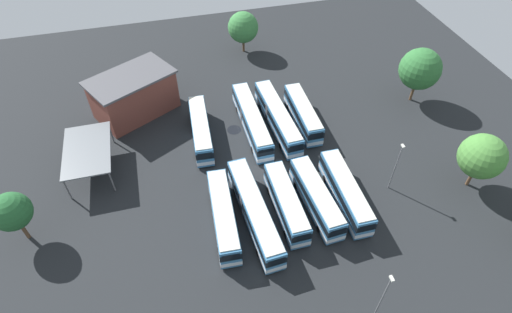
{
  "coord_description": "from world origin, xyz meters",
  "views": [
    {
      "loc": [
        37.57,
        -11.63,
        42.21
      ],
      "look_at": [
        -1.12,
        -1.4,
        1.57
      ],
      "focal_mm": 28.64,
      "sensor_mm": 36.0,
      "label": 1
    }
  ],
  "objects_px": {
    "bus_row1_slot2": "(286,203)",
    "bus_row1_slot3": "(316,198)",
    "bus_row1_slot4": "(345,192)",
    "bus_row1_slot1": "(254,211)",
    "tree_north_edge": "(11,212)",
    "tree_northwest": "(482,156)",
    "bus_row0_slot3": "(277,117)",
    "lamp_post_far_corner": "(382,300)",
    "maintenance_shelter": "(87,150)",
    "tree_east_edge": "(243,27)",
    "bus_row0_slot0": "(201,130)",
    "tree_west_edge": "(420,69)",
    "bus_row0_slot2": "(252,120)",
    "bus_row0_slot4": "(303,114)",
    "lamp_post_mid_lot": "(396,165)",
    "bus_row1_slot0": "(223,216)",
    "depot_building": "(134,94)"
  },
  "relations": [
    {
      "from": "bus_row1_slot2",
      "to": "bus_row1_slot3",
      "type": "bearing_deg",
      "value": 87.37
    },
    {
      "from": "bus_row1_slot4",
      "to": "bus_row1_slot1",
      "type": "bearing_deg",
      "value": -90.13
    },
    {
      "from": "tree_north_edge",
      "to": "tree_northwest",
      "type": "xyz_separation_m",
      "value": [
        6.21,
        56.59,
        0.31
      ]
    },
    {
      "from": "bus_row0_slot3",
      "to": "lamp_post_far_corner",
      "type": "relative_size",
      "value": 1.69
    },
    {
      "from": "bus_row1_slot1",
      "to": "maintenance_shelter",
      "type": "bearing_deg",
      "value": -126.18
    },
    {
      "from": "bus_row1_slot4",
      "to": "lamp_post_far_corner",
      "type": "bearing_deg",
      "value": -12.96
    },
    {
      "from": "tree_northwest",
      "to": "tree_east_edge",
      "type": "relative_size",
      "value": 1.06
    },
    {
      "from": "bus_row1_slot4",
      "to": "maintenance_shelter",
      "type": "xyz_separation_m",
      "value": [
        -14.36,
        -31.64,
        1.76
      ]
    },
    {
      "from": "bus_row0_slot0",
      "to": "bus_row1_slot2",
      "type": "bearing_deg",
      "value": 26.26
    },
    {
      "from": "maintenance_shelter",
      "to": "tree_northwest",
      "type": "distance_m",
      "value": 51.62
    },
    {
      "from": "bus_row1_slot3",
      "to": "tree_west_edge",
      "type": "relative_size",
      "value": 1.29
    },
    {
      "from": "bus_row0_slot3",
      "to": "lamp_post_far_corner",
      "type": "height_order",
      "value": "lamp_post_far_corner"
    },
    {
      "from": "bus_row0_slot3",
      "to": "tree_northwest",
      "type": "xyz_separation_m",
      "value": [
        18.03,
        21.5,
        3.5
      ]
    },
    {
      "from": "bus_row0_slot0",
      "to": "bus_row1_slot4",
      "type": "distance_m",
      "value": 23.0
    },
    {
      "from": "bus_row1_slot4",
      "to": "maintenance_shelter",
      "type": "relative_size",
      "value": 1.21
    },
    {
      "from": "bus_row0_slot2",
      "to": "tree_north_edge",
      "type": "distance_m",
      "value": 33.49
    },
    {
      "from": "bus_row1_slot4",
      "to": "tree_northwest",
      "type": "xyz_separation_m",
      "value": [
        1.61,
        17.41,
        3.5
      ]
    },
    {
      "from": "bus_row0_slot2",
      "to": "bus_row0_slot4",
      "type": "bearing_deg",
      "value": 86.14
    },
    {
      "from": "bus_row0_slot4",
      "to": "lamp_post_far_corner",
      "type": "xyz_separation_m",
      "value": [
        31.62,
        -3.5,
        3.14
      ]
    },
    {
      "from": "bus_row0_slot4",
      "to": "lamp_post_mid_lot",
      "type": "relative_size",
      "value": 1.51
    },
    {
      "from": "bus_row1_slot0",
      "to": "bus_row1_slot3",
      "type": "relative_size",
      "value": 1.05
    },
    {
      "from": "depot_building",
      "to": "lamp_post_far_corner",
      "type": "relative_size",
      "value": 1.6
    },
    {
      "from": "bus_row0_slot4",
      "to": "bus_row1_slot3",
      "type": "relative_size",
      "value": 0.99
    },
    {
      "from": "bus_row1_slot1",
      "to": "tree_west_edge",
      "type": "xyz_separation_m",
      "value": [
        -17.23,
        31.62,
        4.11
      ]
    },
    {
      "from": "bus_row0_slot0",
      "to": "bus_row1_slot1",
      "type": "distance_m",
      "value": 17.0
    },
    {
      "from": "bus_row0_slot2",
      "to": "bus_row0_slot0",
      "type": "bearing_deg",
      "value": -89.2
    },
    {
      "from": "tree_east_edge",
      "to": "bus_row1_slot0",
      "type": "bearing_deg",
      "value": -16.98
    },
    {
      "from": "tree_east_edge",
      "to": "tree_west_edge",
      "type": "bearing_deg",
      "value": 46.69
    },
    {
      "from": "bus_row0_slot2",
      "to": "tree_west_edge",
      "type": "bearing_deg",
      "value": 91.2
    },
    {
      "from": "bus_row1_slot2",
      "to": "depot_building",
      "type": "bearing_deg",
      "value": -146.33
    },
    {
      "from": "bus_row1_slot1",
      "to": "bus_row0_slot3",
      "type": "bearing_deg",
      "value": 154.12
    },
    {
      "from": "bus_row1_slot1",
      "to": "tree_west_edge",
      "type": "height_order",
      "value": "tree_west_edge"
    },
    {
      "from": "bus_row0_slot3",
      "to": "bus_row0_slot4",
      "type": "height_order",
      "value": "same"
    },
    {
      "from": "bus_row1_slot1",
      "to": "bus_row0_slot0",
      "type": "bearing_deg",
      "value": -166.69
    },
    {
      "from": "bus_row1_slot0",
      "to": "tree_northwest",
      "type": "height_order",
      "value": "tree_northwest"
    },
    {
      "from": "lamp_post_far_corner",
      "to": "depot_building",
      "type": "bearing_deg",
      "value": -152.64
    },
    {
      "from": "lamp_post_mid_lot",
      "to": "bus_row0_slot2",
      "type": "bearing_deg",
      "value": -137.2
    },
    {
      "from": "bus_row0_slot0",
      "to": "bus_row1_slot4",
      "type": "bearing_deg",
      "value": 43.9
    },
    {
      "from": "bus_row0_slot0",
      "to": "bus_row0_slot2",
      "type": "relative_size",
      "value": 0.82
    },
    {
      "from": "bus_row0_slot2",
      "to": "maintenance_shelter",
      "type": "height_order",
      "value": "maintenance_shelter"
    },
    {
      "from": "bus_row1_slot2",
      "to": "bus_row1_slot3",
      "type": "relative_size",
      "value": 0.96
    },
    {
      "from": "bus_row1_slot3",
      "to": "tree_west_edge",
      "type": "height_order",
      "value": "tree_west_edge"
    },
    {
      "from": "bus_row0_slot0",
      "to": "bus_row0_slot4",
      "type": "distance_m",
      "value": 15.89
    },
    {
      "from": "lamp_post_far_corner",
      "to": "tree_west_edge",
      "type": "distance_m",
      "value": 40.1
    },
    {
      "from": "bus_row1_slot0",
      "to": "bus_row1_slot2",
      "type": "distance_m",
      "value": 7.97
    },
    {
      "from": "tree_west_edge",
      "to": "tree_east_edge",
      "type": "bearing_deg",
      "value": -133.31
    },
    {
      "from": "maintenance_shelter",
      "to": "lamp_post_far_corner",
      "type": "distance_m",
      "value": 41.0
    },
    {
      "from": "bus_row0_slot3",
      "to": "bus_row1_slot4",
      "type": "height_order",
      "value": "same"
    },
    {
      "from": "bus_row0_slot2",
      "to": "bus_row1_slot4",
      "type": "bearing_deg",
      "value": 25.93
    },
    {
      "from": "bus_row1_slot2",
      "to": "lamp_post_far_corner",
      "type": "bearing_deg",
      "value": 15.38
    }
  ]
}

